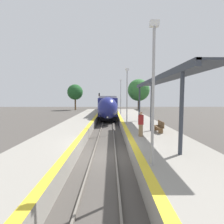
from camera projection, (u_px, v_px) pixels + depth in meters
ground_plane at (104, 157)px, 11.02m from camera, size 120.00×120.00×0.00m
rail_left at (93, 156)px, 11.01m from camera, size 0.08×90.00×0.15m
rail_right at (116, 156)px, 11.02m from camera, size 0.08×90.00×0.15m
train at (109, 103)px, 45.52m from camera, size 2.86×47.63×3.97m
platform_right at (164, 149)px, 11.02m from camera, size 4.41×64.00×0.93m
platform_left at (51, 150)px, 10.96m from camera, size 3.55×64.00×0.93m
platform_bench at (160, 126)px, 14.30m from camera, size 0.44×1.71×0.89m
person_waiting at (141, 123)px, 12.57m from camera, size 0.36×0.24×1.81m
railway_signal at (99, 102)px, 37.52m from camera, size 0.28×0.28×4.71m
lamppost_near at (153, 85)px, 7.02m from camera, size 0.36×0.20×5.82m
lamppost_mid at (127, 93)px, 18.19m from camera, size 0.36×0.20×5.82m
lamppost_far at (121, 95)px, 29.37m from camera, size 0.36×0.20×5.82m
station_canopy at (159, 82)px, 14.49m from camera, size 2.02×15.36×4.40m
background_tree_left at (75, 92)px, 52.15m from camera, size 4.60×4.60×7.67m
background_tree_right at (139, 90)px, 54.50m from camera, size 6.81×6.81×9.49m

